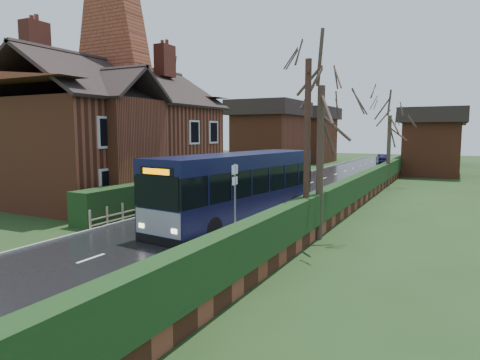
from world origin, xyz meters
The scene contains 18 objects.
ground centered at (0.00, 0.00, 0.00)m, with size 140.00×140.00×0.00m, color #27431C.
road centered at (0.00, 10.00, 0.01)m, with size 6.00×100.00×0.02m, color black.
pavement centered at (4.25, 10.00, 0.07)m, with size 2.50×100.00×0.14m, color slate.
kerb_right centered at (3.05, 10.00, 0.07)m, with size 0.12×100.00×0.14m, color gray.
kerb_left centered at (-3.05, 10.00, 0.05)m, with size 0.12×100.00×0.10m, color gray.
front_hedge centered at (-3.90, 5.00, 0.80)m, with size 1.20×16.00×1.60m, color black.
picket_fence centered at (-3.15, 5.00, 0.45)m, with size 0.10×16.00×0.90m, color #9E836B, non-canonical shape.
right_wall_hedge centered at (5.80, 10.00, 1.02)m, with size 0.60×50.00×1.80m.
brick_house centered at (-8.73, 4.78, 4.38)m, with size 9.30×14.60×10.30m.
bus centered at (1.66, 1.54, 1.60)m, with size 3.77×10.83×3.22m.
car_silver centered at (-2.80, 11.46, 0.67)m, with size 1.59×3.96×1.35m, color #B9BABE.
car_green centered at (-2.47, 2.46, 0.72)m, with size 2.02×4.97×1.44m, color black.
car_distant centered at (2.00, 42.46, 0.66)m, with size 1.40×4.03×1.33m, color black.
bus_stop_sign centered at (3.20, -1.73, 1.98)m, with size 0.10×0.46×3.01m.
telegraph_pole centered at (5.80, -0.95, 3.46)m, with size 0.35×0.86×6.84m.
tree_right_near centered at (6.00, 0.06, 6.39)m, with size 3.96×3.96×8.55m.
tree_right_far centered at (6.00, 18.47, 5.85)m, with size 4.05×4.05×7.83m.
tree_house_side centered at (-9.93, 13.05, 8.12)m, with size 4.79×4.79×10.88m.
Camera 1 is at (10.75, -16.11, 4.22)m, focal length 32.00 mm.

